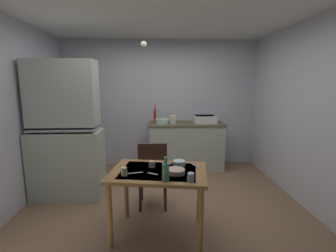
{
  "coord_description": "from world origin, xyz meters",
  "views": [
    {
      "loc": [
        -0.09,
        -3.26,
        1.74
      ],
      "look_at": [
        0.07,
        0.11,
        1.14
      ],
      "focal_mm": 26.34,
      "sensor_mm": 36.0,
      "label": 1
    }
  ],
  "objects_px": {
    "sink_basin": "(205,119)",
    "chair_far_side": "(153,173)",
    "hand_pump": "(155,114)",
    "serving_bowl_wide": "(176,171)",
    "dining_table": "(159,180)",
    "glass_bottle": "(166,172)",
    "mug_tall": "(191,177)",
    "mixing_bowl_counter": "(162,121)",
    "hutch_cabinet": "(66,135)"
  },
  "relations": [
    {
      "from": "sink_basin",
      "to": "chair_far_side",
      "type": "xyz_separation_m",
      "value": [
        -1.02,
        -1.61,
        -0.51
      ]
    },
    {
      "from": "hand_pump",
      "to": "serving_bowl_wide",
      "type": "xyz_separation_m",
      "value": [
        0.23,
        -2.35,
        -0.31
      ]
    },
    {
      "from": "dining_table",
      "to": "chair_far_side",
      "type": "bearing_deg",
      "value": 97.06
    },
    {
      "from": "chair_far_side",
      "to": "glass_bottle",
      "type": "distance_m",
      "value": 0.97
    },
    {
      "from": "serving_bowl_wide",
      "to": "mug_tall",
      "type": "height_order",
      "value": "mug_tall"
    },
    {
      "from": "mixing_bowl_counter",
      "to": "serving_bowl_wide",
      "type": "xyz_separation_m",
      "value": [
        0.1,
        -2.25,
        -0.19
      ]
    },
    {
      "from": "serving_bowl_wide",
      "to": "glass_bottle",
      "type": "distance_m",
      "value": 0.24
    },
    {
      "from": "sink_basin",
      "to": "hutch_cabinet",
      "type": "bearing_deg",
      "value": -153.03
    },
    {
      "from": "sink_basin",
      "to": "dining_table",
      "type": "bearing_deg",
      "value": -113.23
    },
    {
      "from": "hand_pump",
      "to": "mug_tall",
      "type": "relative_size",
      "value": 4.43
    },
    {
      "from": "hutch_cabinet",
      "to": "chair_far_side",
      "type": "bearing_deg",
      "value": -18.5
    },
    {
      "from": "sink_basin",
      "to": "hand_pump",
      "type": "bearing_deg",
      "value": 177.39
    },
    {
      "from": "dining_table",
      "to": "hutch_cabinet",
      "type": "bearing_deg",
      "value": 142.96
    },
    {
      "from": "dining_table",
      "to": "glass_bottle",
      "type": "xyz_separation_m",
      "value": [
        0.07,
        -0.29,
        0.21
      ]
    },
    {
      "from": "dining_table",
      "to": "mixing_bowl_counter",
      "type": "bearing_deg",
      "value": 87.62
    },
    {
      "from": "mixing_bowl_counter",
      "to": "dining_table",
      "type": "xyz_separation_m",
      "value": [
        -0.09,
        -2.16,
        -0.32
      ]
    },
    {
      "from": "hand_pump",
      "to": "dining_table",
      "type": "bearing_deg",
      "value": -88.87
    },
    {
      "from": "sink_basin",
      "to": "hand_pump",
      "type": "xyz_separation_m",
      "value": [
        -0.99,
        0.05,
        0.09
      ]
    },
    {
      "from": "hand_pump",
      "to": "dining_table",
      "type": "xyz_separation_m",
      "value": [
        0.04,
        -2.25,
        -0.44
      ]
    },
    {
      "from": "chair_far_side",
      "to": "mug_tall",
      "type": "relative_size",
      "value": 10.84
    },
    {
      "from": "chair_far_side",
      "to": "serving_bowl_wide",
      "type": "relative_size",
      "value": 4.87
    },
    {
      "from": "hand_pump",
      "to": "sink_basin",
      "type": "bearing_deg",
      "value": -2.61
    },
    {
      "from": "dining_table",
      "to": "serving_bowl_wide",
      "type": "height_order",
      "value": "serving_bowl_wide"
    },
    {
      "from": "hand_pump",
      "to": "mug_tall",
      "type": "height_order",
      "value": "hand_pump"
    },
    {
      "from": "hand_pump",
      "to": "glass_bottle",
      "type": "relative_size",
      "value": 1.57
    },
    {
      "from": "chair_far_side",
      "to": "sink_basin",
      "type": "bearing_deg",
      "value": 57.59
    },
    {
      "from": "hutch_cabinet",
      "to": "mug_tall",
      "type": "height_order",
      "value": "hutch_cabinet"
    },
    {
      "from": "hutch_cabinet",
      "to": "mug_tall",
      "type": "relative_size",
      "value": 23.29
    },
    {
      "from": "hutch_cabinet",
      "to": "sink_basin",
      "type": "bearing_deg",
      "value": 26.97
    },
    {
      "from": "hutch_cabinet",
      "to": "dining_table",
      "type": "distance_m",
      "value": 1.74
    },
    {
      "from": "hutch_cabinet",
      "to": "mixing_bowl_counter",
      "type": "relative_size",
      "value": 7.85
    },
    {
      "from": "hand_pump",
      "to": "glass_bottle",
      "type": "xyz_separation_m",
      "value": [
        0.12,
        -2.54,
        -0.24
      ]
    },
    {
      "from": "dining_table",
      "to": "serving_bowl_wide",
      "type": "xyz_separation_m",
      "value": [
        0.19,
        -0.1,
        0.13
      ]
    },
    {
      "from": "glass_bottle",
      "to": "serving_bowl_wide",
      "type": "bearing_deg",
      "value": 59.59
    },
    {
      "from": "chair_far_side",
      "to": "mug_tall",
      "type": "xyz_separation_m",
      "value": [
        0.39,
        -0.91,
        0.31
      ]
    },
    {
      "from": "mug_tall",
      "to": "chair_far_side",
      "type": "bearing_deg",
      "value": 113.1
    },
    {
      "from": "mixing_bowl_counter",
      "to": "mug_tall",
      "type": "bearing_deg",
      "value": -84.79
    },
    {
      "from": "mixing_bowl_counter",
      "to": "hand_pump",
      "type": "bearing_deg",
      "value": 144.68
    },
    {
      "from": "chair_far_side",
      "to": "serving_bowl_wide",
      "type": "xyz_separation_m",
      "value": [
        0.26,
        -0.69,
        0.29
      ]
    },
    {
      "from": "glass_bottle",
      "to": "chair_far_side",
      "type": "bearing_deg",
      "value": 99.22
    },
    {
      "from": "hand_pump",
      "to": "serving_bowl_wide",
      "type": "height_order",
      "value": "hand_pump"
    },
    {
      "from": "hand_pump",
      "to": "glass_bottle",
      "type": "bearing_deg",
      "value": -87.41
    },
    {
      "from": "mug_tall",
      "to": "glass_bottle",
      "type": "distance_m",
      "value": 0.25
    },
    {
      "from": "chair_far_side",
      "to": "serving_bowl_wide",
      "type": "bearing_deg",
      "value": -69.49
    },
    {
      "from": "hutch_cabinet",
      "to": "serving_bowl_wide",
      "type": "distance_m",
      "value": 1.92
    },
    {
      "from": "dining_table",
      "to": "serving_bowl_wide",
      "type": "bearing_deg",
      "value": -27.36
    },
    {
      "from": "sink_basin",
      "to": "chair_far_side",
      "type": "relative_size",
      "value": 0.46
    },
    {
      "from": "glass_bottle",
      "to": "hutch_cabinet",
      "type": "bearing_deg",
      "value": 137.35
    },
    {
      "from": "hutch_cabinet",
      "to": "sink_basin",
      "type": "height_order",
      "value": "hutch_cabinet"
    },
    {
      "from": "hutch_cabinet",
      "to": "chair_far_side",
      "type": "height_order",
      "value": "hutch_cabinet"
    }
  ]
}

